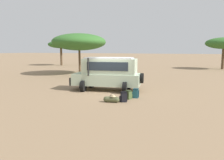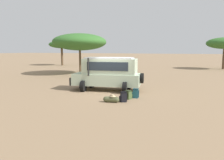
% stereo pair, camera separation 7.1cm
% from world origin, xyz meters
% --- Properties ---
extents(ground_plane, '(320.00, 320.00, 0.00)m').
position_xyz_m(ground_plane, '(0.00, 0.00, 0.00)').
color(ground_plane, '#8C7051').
extents(safari_vehicle, '(5.47, 3.26, 2.44)m').
position_xyz_m(safari_vehicle, '(-0.68, 0.77, 1.29)').
color(safari_vehicle, '#B2C6A8').
rests_on(safari_vehicle, ground_plane).
extents(backpack_beside_front_wheel, '(0.42, 0.45, 0.53)m').
position_xyz_m(backpack_beside_front_wheel, '(1.64, -1.48, 0.26)').
color(backpack_beside_front_wheel, '#42562D').
rests_on(backpack_beside_front_wheel, ground_plane).
extents(backpack_cluster_center, '(0.49, 0.45, 0.59)m').
position_xyz_m(backpack_cluster_center, '(1.59, -2.29, 0.29)').
color(backpack_cluster_center, black).
rests_on(backpack_cluster_center, ground_plane).
extents(backpack_near_rear_wheel, '(0.45, 0.39, 0.58)m').
position_xyz_m(backpack_near_rear_wheel, '(1.93, -0.99, 0.28)').
color(backpack_near_rear_wheel, '#235B6B').
rests_on(backpack_near_rear_wheel, ground_plane).
extents(duffel_bag_low_black_case, '(0.93, 0.44, 0.43)m').
position_xyz_m(duffel_bag_low_black_case, '(0.99, -2.64, 0.17)').
color(duffel_bag_low_black_case, '#4C5133').
rests_on(duffel_bag_low_black_case, ground_plane).
extents(acacia_tree_far_left, '(5.12, 4.39, 4.73)m').
position_xyz_m(acacia_tree_far_left, '(-19.49, 21.45, 3.97)').
color(acacia_tree_far_left, brown).
rests_on(acacia_tree_far_left, ground_plane).
extents(acacia_tree_left_mid, '(6.46, 6.82, 4.96)m').
position_xyz_m(acacia_tree_left_mid, '(-8.31, 9.51, 3.92)').
color(acacia_tree_left_mid, brown).
rests_on(acacia_tree_left_mid, ground_plane).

